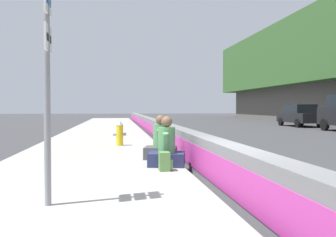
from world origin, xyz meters
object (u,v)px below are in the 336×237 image
(seated_person_middle, at_px, (161,145))
(backpack, at_px, (165,162))
(route_sign_post, at_px, (47,53))
(parked_car_midline, at_px, (300,115))
(fire_hydrant, at_px, (120,133))
(seated_person_foreground, at_px, (167,150))

(seated_person_middle, height_order, backpack, seated_person_middle)
(route_sign_post, height_order, backpack, route_sign_post)
(parked_car_midline, bearing_deg, backpack, 145.36)
(route_sign_post, height_order, fire_hydrant, route_sign_post)
(fire_hydrant, xyz_separation_m, backpack, (-5.32, -0.91, -0.25))
(backpack, height_order, parked_car_midline, parked_car_midline)
(parked_car_midline, bearing_deg, seated_person_foreground, 144.67)
(backpack, bearing_deg, route_sign_post, 141.98)
(seated_person_foreground, height_order, seated_person_middle, seated_person_middle)
(seated_person_foreground, relative_size, parked_car_midline, 0.25)
(route_sign_post, relative_size, fire_hydrant, 4.09)
(route_sign_post, relative_size, parked_car_midline, 0.79)
(backpack, bearing_deg, seated_person_middle, -4.04)
(seated_person_middle, distance_m, parked_car_midline, 21.39)
(route_sign_post, bearing_deg, parked_car_midline, -35.05)
(seated_person_middle, distance_m, backpack, 1.87)
(route_sign_post, relative_size, seated_person_middle, 3.12)
(route_sign_post, distance_m, fire_hydrant, 8.06)
(backpack, distance_m, parked_car_midline, 22.97)
(fire_hydrant, bearing_deg, seated_person_foreground, -167.44)
(fire_hydrant, distance_m, seated_person_foreground, 4.78)
(fire_hydrant, height_order, parked_car_midline, parked_car_midline)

